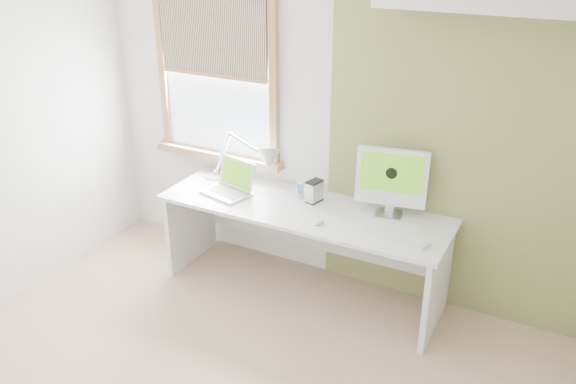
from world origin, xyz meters
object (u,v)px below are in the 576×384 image
Objects in this scene: desk at (306,227)px; imac at (392,179)px; desk_lamp at (258,161)px; external_drive at (314,191)px; laptop at (231,185)px.

desk is 0.78m from imac.
desk_lamp is 0.54m from external_drive.
imac reaches higher than desk_lamp.
imac is (1.22, 0.22, 0.22)m from laptop.
laptop reaches higher than external_drive.
desk is at bearing -111.65° from external_drive.
desk is 4.28× the size of imac.
desk_lamp is 1.44× the size of imac.
desk is at bearing -167.46° from imac.
laptop is at bearing -166.69° from external_drive.
desk is 13.00× the size of external_drive.
imac reaches higher than external_drive.
desk_lamp is 4.37× the size of external_drive.
laptop is 1.26m from imac.
laptop is (-0.62, -0.08, 0.26)m from desk.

